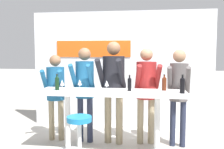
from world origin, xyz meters
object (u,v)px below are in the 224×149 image
Objects in this scene: person_center_left at (113,81)px; wine_bottle_1 at (164,83)px; person_far_left at (56,88)px; wine_glass_1 at (80,83)px; person_center at (146,85)px; wine_bottle_3 at (182,85)px; person_left at (85,84)px; wine_bottle_0 at (129,84)px; person_center_right at (179,86)px; tasting_table at (111,101)px; wine_glass_2 at (107,84)px; bar_stool at (79,135)px; wine_glass_0 at (62,83)px; wine_bottle_2 at (57,83)px.

person_center_left is 7.09× the size of wine_bottle_1.
person_far_left is 0.83m from wine_glass_1.
person_center is 9.76× the size of wine_glass_1.
wine_bottle_3 is (0.25, -0.25, 0.01)m from wine_bottle_1.
wine_glass_1 is at bearing -161.31° from person_center.
wine_bottle_3 is at bearing -16.88° from person_left.
wine_glass_1 is at bearing -46.76° from person_far_left.
person_left is at bearing 151.11° from wine_bottle_0.
person_left reaches higher than person_center_right.
tasting_table is 0.75m from person_left.
wine_bottle_3 reaches higher than wine_glass_2.
person_center_right is (1.11, 0.47, 0.19)m from tasting_table.
wine_glass_1 is 0.45m from wine_glass_2.
person_far_left is at bearing 160.70° from wine_bottle_0.
person_center is at bearing -3.86° from person_far_left.
person_center is at bearing 128.96° from wine_bottle_3.
wine_bottle_3 is at bearing -18.61° from person_center_left.
wine_glass_1 reaches higher than bar_stool.
person_center_right is at bearing 17.94° from wine_glass_0.
person_center is at bearing 46.63° from wine_glass_2.
person_left reaches higher than wine_glass_0.
person_far_left is 0.74m from wine_glass_0.
wine_bottle_0 is (-0.82, -0.47, 0.09)m from person_center_right.
wine_bottle_3 is at bearing -2.73° from wine_glass_1.
wine_bottle_3 reaches higher than wine_glass_1.
person_center reaches higher than tasting_table.
wine_glass_1 is (0.61, -0.54, 0.17)m from person_far_left.
wine_glass_1 is at bearing 104.19° from bar_stool.
wine_glass_1 is at bearing 171.85° from wine_glass_2.
wine_bottle_1 is (0.55, 0.13, 0.00)m from wine_bottle_0.
person_far_left is at bearing -171.97° from person_center_left.
person_center_left is 7.18× the size of wine_bottle_0.
wine_bottle_1 is at bearing -120.41° from person_center_right.
person_center is at bearing 63.83° from wine_bottle_0.
wine_bottle_1 reaches higher than bar_stool.
person_far_left is at bearing 119.06° from wine_glass_0.
wine_glass_0 is at bearing -163.27° from person_center.
person_center reaches higher than wine_bottle_0.
person_left is at bearing 140.14° from tasting_table.
wine_bottle_3 is (2.21, -0.62, 0.17)m from person_far_left.
person_center_right is 6.63× the size of wine_bottle_0.
person_center_right is (2.23, -0.02, 0.07)m from person_far_left.
wine_bottle_1 is at bearing 6.52° from wine_bottle_2.
wine_glass_0 is at bearing -170.83° from wine_bottle_1.
wine_bottle_1 reaches higher than wine_glass_0.
person_left is at bearing 173.47° from person_center.
wine_bottle_1 is 0.93m from wine_glass_2.
person_center_left is 0.57m from wine_bottle_0.
wine_bottle_3 is 1.60× the size of wine_glass_1.
person_center is 6.10× the size of wine_bottle_3.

